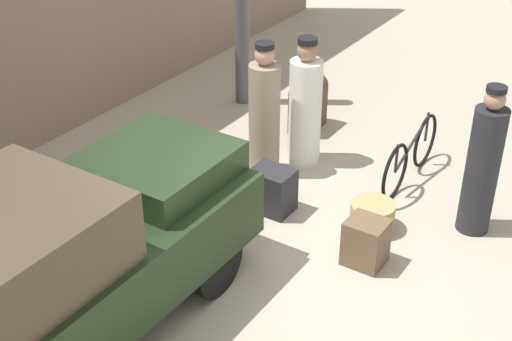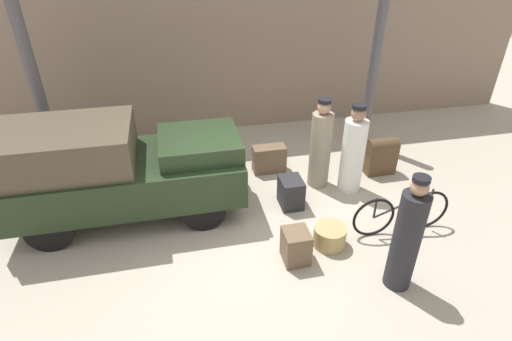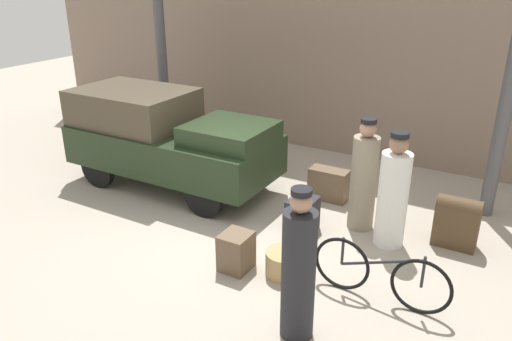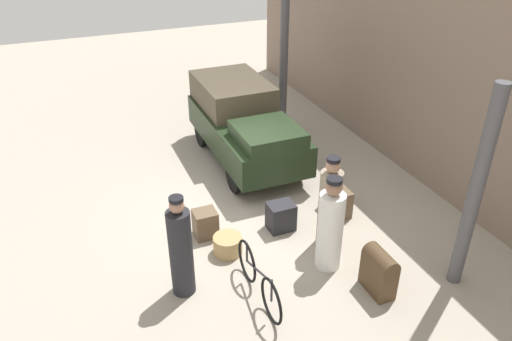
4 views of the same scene
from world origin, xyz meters
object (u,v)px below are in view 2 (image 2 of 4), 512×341
(suitcase_small_leather, at_px, (269,159))
(trunk_barrel_dark, at_px, (381,155))
(truck, at_px, (116,167))
(trunk_umber_medium, at_px, (296,246))
(trunk_large_brown, at_px, (291,192))
(porter_carrying_trunk, at_px, (320,147))
(porter_standing_middle, at_px, (407,238))
(wicker_basket, at_px, (330,236))
(bicycle, at_px, (401,213))
(porter_with_bicycle, at_px, (353,153))

(suitcase_small_leather, bearing_deg, trunk_barrel_dark, -14.11)
(truck, xyz_separation_m, trunk_umber_medium, (2.61, -1.77, -0.68))
(trunk_barrel_dark, distance_m, trunk_umber_medium, 3.23)
(truck, xyz_separation_m, trunk_large_brown, (2.94, -0.39, -0.67))
(truck, bearing_deg, porter_carrying_trunk, 3.03)
(porter_standing_middle, height_order, trunk_large_brown, porter_standing_middle)
(truck, relative_size, wicker_basket, 7.44)
(trunk_barrel_dark, bearing_deg, trunk_large_brown, -161.31)
(trunk_umber_medium, bearing_deg, wicker_basket, 18.52)
(porter_standing_middle, distance_m, trunk_barrel_dark, 3.12)
(truck, xyz_separation_m, trunk_barrel_dark, (5.06, 0.33, -0.53))
(bicycle, relative_size, trunk_umber_medium, 3.22)
(porter_standing_middle, relative_size, suitcase_small_leather, 2.65)
(porter_standing_middle, height_order, trunk_barrel_dark, porter_standing_middle)
(porter_standing_middle, distance_m, suitcase_small_leather, 3.60)
(truck, distance_m, porter_standing_middle, 4.63)
(wicker_basket, xyz_separation_m, suitcase_small_leather, (-0.38, 2.44, 0.11))
(bicycle, distance_m, porter_standing_middle, 1.29)
(truck, relative_size, bicycle, 2.26)
(porter_standing_middle, height_order, suitcase_small_leather, porter_standing_middle)
(bicycle, distance_m, suitcase_small_leather, 2.88)
(porter_standing_middle, bearing_deg, trunk_barrel_dark, 67.49)
(trunk_large_brown, bearing_deg, suitcase_small_leather, 93.98)
(porter_with_bicycle, height_order, suitcase_small_leather, porter_with_bicycle)
(porter_standing_middle, xyz_separation_m, trunk_umber_medium, (-1.27, 0.76, -0.56))
(trunk_barrel_dark, relative_size, trunk_large_brown, 1.42)
(porter_carrying_trunk, relative_size, porter_with_bicycle, 1.02)
(wicker_basket, xyz_separation_m, trunk_umber_medium, (-0.63, -0.21, 0.10))
(bicycle, distance_m, porter_carrying_trunk, 1.92)
(truck, height_order, trunk_large_brown, truck)
(suitcase_small_leather, distance_m, trunk_large_brown, 1.27)
(truck, bearing_deg, porter_standing_middle, -33.19)
(trunk_umber_medium, bearing_deg, porter_with_bicycle, 46.30)
(truck, distance_m, wicker_basket, 3.67)
(bicycle, height_order, trunk_umber_medium, bicycle)
(wicker_basket, height_order, trunk_umber_medium, trunk_umber_medium)
(suitcase_small_leather, xyz_separation_m, trunk_large_brown, (0.09, -1.27, -0.01))
(suitcase_small_leather, height_order, trunk_umber_medium, suitcase_small_leather)
(trunk_umber_medium, relative_size, trunk_large_brown, 0.97)
(porter_standing_middle, height_order, trunk_umber_medium, porter_standing_middle)
(trunk_umber_medium, xyz_separation_m, trunk_large_brown, (0.33, 1.38, 0.01))
(wicker_basket, relative_size, trunk_umber_medium, 0.98)
(porter_carrying_trunk, relative_size, trunk_umber_medium, 3.36)
(wicker_basket, xyz_separation_m, porter_with_bicycle, (0.97, 1.46, 0.62))
(wicker_basket, xyz_separation_m, trunk_barrel_dark, (1.82, 1.89, 0.24))
(truck, relative_size, trunk_large_brown, 7.06)
(suitcase_small_leather, bearing_deg, porter_standing_middle, -73.36)
(trunk_barrel_dark, xyz_separation_m, trunk_umber_medium, (-2.45, -2.10, -0.15))
(bicycle, relative_size, trunk_large_brown, 3.13)
(trunk_large_brown, bearing_deg, bicycle, -35.59)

